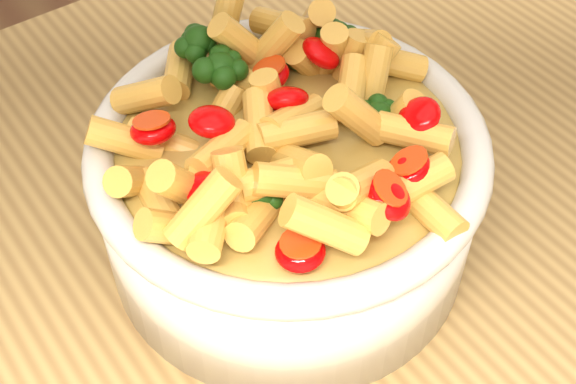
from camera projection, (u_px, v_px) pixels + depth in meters
table at (441, 297)px, 0.65m from camera, size 1.20×0.80×0.90m
serving_bowl at (288, 191)px, 0.52m from camera, size 0.25×0.25×0.11m
pasta_salad at (288, 115)px, 0.47m from camera, size 0.20×0.20×0.04m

